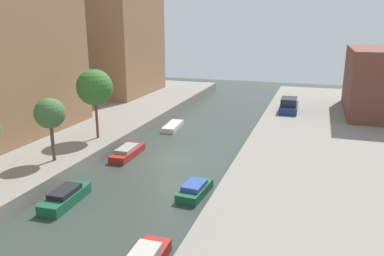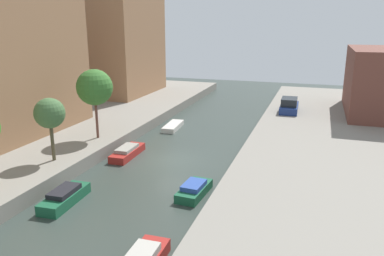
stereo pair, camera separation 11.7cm
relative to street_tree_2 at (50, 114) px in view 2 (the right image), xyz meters
name	(u,v)px [view 2 (the right image)]	position (x,y,z in m)	size (l,w,h in m)	color
ground_plane	(173,160)	(6.77, 5.08, -4.29)	(84.00, 84.00, 0.00)	#333D38
quay_left	(14,136)	(-8.23, 5.08, -3.79)	(20.00, 64.00, 1.00)	gray
street_tree_2	(50,114)	(0.00, 0.00, 0.00)	(2.05, 2.05, 4.35)	#4D4630
street_tree_3	(95,87)	(0.00, 5.58, 0.88)	(2.88, 2.88, 5.62)	brown
parked_car	(289,106)	(14.15, 20.27, -2.67)	(1.91, 4.50, 1.50)	navy
moored_boat_left_1	(65,197)	(3.45, -3.65, -3.89)	(1.48, 3.73, 0.92)	#195638
moored_boat_left_2	(127,152)	(3.11, 4.75, -3.94)	(1.38, 4.02, 0.81)	maroon
moored_boat_left_3	(173,126)	(3.58, 13.43, -4.05)	(1.51, 3.85, 0.47)	beige
moored_boat_right_2	(194,190)	(10.24, -0.24, -3.93)	(1.52, 3.19, 0.84)	#195638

